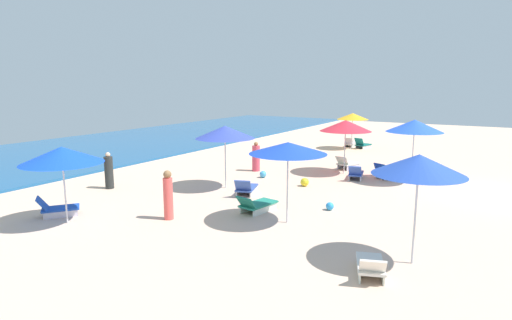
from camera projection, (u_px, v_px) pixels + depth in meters
name	position (u px, v px, depth m)	size (l,w,h in m)	color
ground_plane	(498.00, 196.00, 16.28)	(60.00, 60.00, 0.00)	beige
ocean	(96.00, 148.00, 28.09)	(60.00, 12.98, 0.12)	#1E5990
umbrella_0	(346.00, 126.00, 19.96)	(2.47, 2.47, 2.60)	silver
lounge_chair_0_0	(356.00, 174.00, 19.07)	(1.44, 0.83, 0.72)	silver
lounge_chair_0_1	(347.00, 164.00, 21.35)	(1.45, 1.01, 0.71)	silver
umbrella_1	(288.00, 148.00, 12.72)	(2.40, 2.40, 2.56)	silver
lounge_chair_1_0	(257.00, 205.00, 14.19)	(1.59, 0.90, 0.66)	silver
umbrella_2	(62.00, 155.00, 12.71)	(2.45, 2.45, 2.42)	silver
lounge_chair_2_0	(57.00, 208.00, 13.76)	(1.40, 1.28, 0.69)	silver
umbrella_3	(415.00, 126.00, 18.12)	(2.43, 2.43, 2.77)	silver
lounge_chair_3_0	(386.00, 172.00, 19.28)	(1.39, 1.07, 0.75)	silver
lounge_chair_3_1	(388.00, 173.00, 19.16)	(1.37, 0.80, 0.73)	silver
umbrella_4	(225.00, 132.00, 17.10)	(2.46, 2.46, 2.61)	silver
lounge_chair_4_0	(246.00, 188.00, 16.45)	(1.56, 1.06, 0.71)	silver
umbrella_5	(353.00, 116.00, 27.63)	(2.08, 2.08, 2.39)	silver
lounge_chair_5_0	(363.00, 144.00, 28.31)	(1.47, 0.92, 0.74)	silver
lounge_chair_5_1	(350.00, 143.00, 28.99)	(1.39, 0.66, 0.67)	silver
umbrella_6	(419.00, 165.00, 9.73)	(2.15, 2.15, 2.69)	silver
lounge_chair_6_0	(371.00, 266.00, 9.43)	(1.43, 0.99, 0.64)	silver
beachgoer_0	(256.00, 158.00, 20.83)	(0.46, 0.46, 1.47)	#DA455A
beachgoer_1	(109.00, 172.00, 17.32)	(0.43, 0.43, 1.53)	#292C2B
beachgoer_2	(168.00, 196.00, 13.35)	(0.37, 0.37, 1.61)	#F65752
beach_ball_0	(330.00, 206.00, 14.42)	(0.28, 0.28, 0.28)	#2E9BDF
beach_ball_1	(263.00, 174.00, 19.41)	(0.32, 0.32, 0.32)	#40A0DA
beach_ball_2	(305.00, 182.00, 17.78)	(0.36, 0.36, 0.36)	yellow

